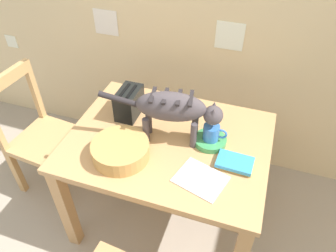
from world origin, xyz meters
name	(u,v)px	position (x,y,z in m)	size (l,w,h in m)	color
wall_rear	(215,1)	(0.00, 1.88, 1.25)	(5.19, 0.11, 2.50)	beige
dining_table	(168,151)	(-0.05, 1.11, 0.64)	(1.13, 0.86, 0.74)	tan
cat	(174,109)	(-0.02, 1.13, 0.95)	(0.66, 0.20, 0.31)	#4A4145
saucer_bowl	(210,141)	(0.18, 1.16, 0.75)	(0.18, 0.18, 0.03)	#3E9654
coffee_mug	(212,132)	(0.18, 1.16, 0.81)	(0.13, 0.09, 0.09)	#3673C5
magazine	(201,179)	(0.19, 0.89, 0.74)	(0.24, 0.19, 0.01)	silver
book_stack	(235,163)	(0.34, 1.04, 0.75)	(0.19, 0.14, 0.03)	yellow
wicker_basket	(121,150)	(-0.25, 0.91, 0.78)	(0.31, 0.31, 0.09)	tan
toaster	(129,103)	(-0.35, 1.26, 0.82)	(0.12, 0.20, 0.18)	black
wooden_chair_near	(42,137)	(-1.00, 1.14, 0.45)	(0.46, 0.46, 0.92)	tan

